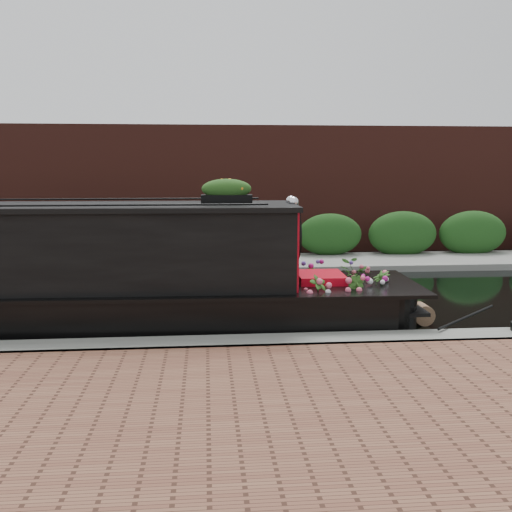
{
  "coord_description": "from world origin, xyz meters",
  "views": [
    {
      "loc": [
        0.84,
        -11.24,
        2.74
      ],
      "look_at": [
        1.77,
        -0.6,
        1.05
      ],
      "focal_mm": 40.0,
      "sensor_mm": 36.0,
      "label": 1
    }
  ],
  "objects": [
    {
      "name": "ground",
      "position": [
        0.0,
        0.0,
        0.0
      ],
      "size": [
        80.0,
        80.0,
        0.0
      ],
      "primitive_type": "plane",
      "color": "black",
      "rests_on": "ground"
    },
    {
      "name": "narrowboat",
      "position": [
        -1.76,
        -1.82,
        0.82
      ],
      "size": [
        11.76,
        2.35,
        2.75
      ],
      "rotation": [
        0.0,
        0.0,
        -0.03
      ],
      "color": "black",
      "rests_on": "ground"
    },
    {
      "name": "rope_fender",
      "position": [
        4.58,
        -1.82,
        0.18
      ],
      "size": [
        0.36,
        0.38,
        0.36
      ],
      "primitive_type": "cylinder",
      "rotation": [
        1.57,
        0.0,
        0.0
      ],
      "color": "brown",
      "rests_on": "ground"
    },
    {
      "name": "far_bank_path",
      "position": [
        0.0,
        4.2,
        0.0
      ],
      "size": [
        40.0,
        2.4,
        0.34
      ],
      "primitive_type": "cube",
      "color": "gray",
      "rests_on": "ground"
    },
    {
      "name": "near_bank_coping",
      "position": [
        0.0,
        -3.3,
        0.0
      ],
      "size": [
        40.0,
        0.6,
        0.5
      ],
      "primitive_type": "cube",
      "color": "slate",
      "rests_on": "ground"
    },
    {
      "name": "far_brick_wall",
      "position": [
        0.0,
        7.2,
        0.0
      ],
      "size": [
        40.0,
        1.0,
        8.0
      ],
      "primitive_type": "cube",
      "color": "#4A1F19",
      "rests_on": "ground"
    },
    {
      "name": "far_hedge",
      "position": [
        0.0,
        5.1,
        0.0
      ],
      "size": [
        40.0,
        1.1,
        2.8
      ],
      "primitive_type": "cube",
      "color": "#1B4416",
      "rests_on": "ground"
    }
  ]
}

